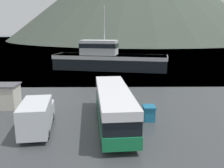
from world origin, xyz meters
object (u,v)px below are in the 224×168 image
at_px(fishing_boat, 108,58).
at_px(dock_kiosk, 6,96).
at_px(delivery_van, 37,115).
at_px(small_boat, 149,62).
at_px(storage_bin, 149,113).
at_px(tour_bus, 114,105).

distance_m(fishing_boat, dock_kiosk, 25.73).
bearing_deg(delivery_van, fishing_boat, 72.09).
xyz_separation_m(dock_kiosk, small_boat, (19.69, 30.55, -0.69)).
relative_size(storage_bin, dock_kiosk, 0.50).
height_order(tour_bus, delivery_van, tour_bus).
relative_size(fishing_boat, dock_kiosk, 8.34).
xyz_separation_m(fishing_boat, small_boat, (9.17, 7.08, -1.61)).
bearing_deg(delivery_van, dock_kiosk, 121.94).
bearing_deg(tour_bus, delivery_van, -172.42).
distance_m(storage_bin, dock_kiosk, 14.69).
xyz_separation_m(delivery_van, dock_kiosk, (-4.90, 6.04, -0.11)).
xyz_separation_m(fishing_boat, dock_kiosk, (-10.52, -23.47, -0.91)).
bearing_deg(fishing_boat, small_boat, 139.01).
bearing_deg(dock_kiosk, storage_bin, -15.01).
bearing_deg(small_boat, tour_bus, 65.06).
distance_m(tour_bus, dock_kiosk, 12.00).
bearing_deg(tour_bus, dock_kiosk, 152.26).
xyz_separation_m(storage_bin, small_boat, (5.51, 34.35, -0.13)).
bearing_deg(dock_kiosk, delivery_van, -50.93).
xyz_separation_m(tour_bus, fishing_boat, (-0.49, 28.20, 0.41)).
height_order(tour_bus, dock_kiosk, tour_bus).
bearing_deg(storage_bin, small_boat, 80.89).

